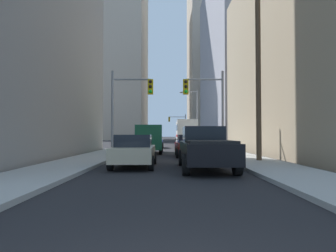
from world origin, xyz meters
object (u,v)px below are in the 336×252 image
Objects in this scene: sedan_beige at (135,151)px; sedan_white at (187,143)px; cargo_van_green at (150,137)px; traffic_signal_near_left at (130,99)px; pickup_truck_black at (205,148)px; sedan_blue at (155,141)px; traffic_signal_near_right at (206,99)px; sedan_red at (190,145)px; traffic_signal_far_right at (178,123)px; city_bus at (186,132)px.

sedan_beige and sedan_white have the same top height.
traffic_signal_near_left reaches higher than cargo_van_green.
pickup_truck_black is 1.28× the size of sedan_blue.
sedan_white is at bearing 97.85° from traffic_signal_near_right.
pickup_truck_black is 1.28× the size of sedan_white.
traffic_signal_near_right is at bearing -72.47° from sedan_blue.
sedan_red is (3.07, 6.55, 0.00)m from sedan_beige.
pickup_truck_black is 3.34m from sedan_beige.
sedan_red and sedan_blue have the same top height.
traffic_signal_near_right is (4.23, 6.68, 3.23)m from sedan_beige.
traffic_signal_far_right is (3.71, 39.82, 2.76)m from cargo_van_green.
sedan_beige is at bearing 164.16° from pickup_truck_black.
traffic_signal_near_right reaches higher than sedan_beige.
pickup_truck_black is at bearing -90.35° from sedan_white.
cargo_van_green is at bearing -95.33° from traffic_signal_far_right.
sedan_beige is (-4.04, -27.25, -1.16)m from city_bus.
pickup_truck_black is 14.36m from sedan_white.
traffic_signal_near_left is (-4.40, -6.76, 3.23)m from sedan_white.
city_bus is 8.46m from sedan_blue.
traffic_signal_near_right is (4.17, -13.19, 3.23)m from sedan_blue.
sedan_blue is (0.06, 19.88, 0.00)m from sedan_beige.
traffic_signal_near_right reaches higher than pickup_truck_black.
city_bus is at bearing 88.31° from pickup_truck_black.
sedan_blue is 0.70× the size of traffic_signal_near_right.
sedan_red is at bearing -51.83° from cargo_van_green.
traffic_signal_far_right is (3.77, 50.22, 3.27)m from sedan_beige.
sedan_red is 0.71× the size of traffic_signal_near_right.
traffic_signal_far_right is (0.70, 43.66, 3.27)m from sedan_red.
traffic_signal_near_right and traffic_signal_far_right have the same top height.
sedan_red is 0.71× the size of traffic_signal_far_right.
traffic_signal_near_right is (1.02, 7.59, 3.06)m from pickup_truck_black.
city_bus is at bearing 86.92° from sedan_white.
sedan_red is 1.01× the size of sedan_white.
traffic_signal_near_left is (-5.14, -20.57, 2.07)m from city_bus.
city_bus is 2.73× the size of sedan_blue.
sedan_white is at bearing 76.23° from sedan_beige.
pickup_truck_black is 21.02m from sedan_blue.
sedan_blue is at bearing 107.53° from traffic_signal_near_right.
cargo_van_green reaches higher than sedan_red.
city_bus is 20.75m from sedan_red.
sedan_beige is 0.70× the size of traffic_signal_near_right.
sedan_red is 13.66m from sedan_blue.
sedan_white is at bearing -93.08° from city_bus.
sedan_white is 7.20m from sedan_blue.
city_bus is 17.33m from cargo_van_green.
pickup_truck_black reaches higher than sedan_blue.
traffic_signal_near_left is at bearing -107.30° from cargo_van_green.
pickup_truck_black is at bearing -81.39° from sedan_blue.
sedan_beige is 13.85m from sedan_white.
sedan_red is at bearing -1.79° from traffic_signal_near_left.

